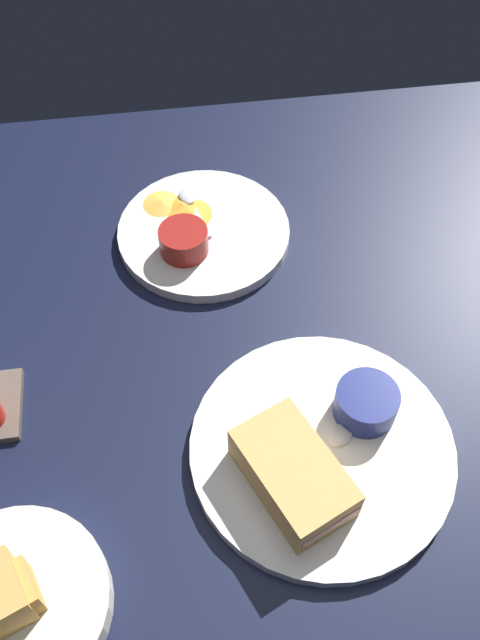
% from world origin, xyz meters
% --- Properties ---
extents(ground_plane, '(1.10, 1.10, 0.03)m').
position_xyz_m(ground_plane, '(0.00, 0.00, -0.01)').
color(ground_plane, black).
extents(plate_sandwich_main, '(0.29, 0.29, 0.02)m').
position_xyz_m(plate_sandwich_main, '(-0.07, -0.09, 0.01)').
color(plate_sandwich_main, silver).
rests_on(plate_sandwich_main, ground_plane).
extents(sandwich_half_near, '(0.15, 0.12, 0.05)m').
position_xyz_m(sandwich_half_near, '(-0.11, -0.04, 0.04)').
color(sandwich_half_near, tan).
rests_on(sandwich_half_near, plate_sandwich_main).
extents(ramekin_dark_sauce, '(0.07, 0.07, 0.04)m').
position_xyz_m(ramekin_dark_sauce, '(-0.04, -0.14, 0.04)').
color(ramekin_dark_sauce, navy).
rests_on(ramekin_dark_sauce, plate_sandwich_main).
extents(spoon_by_dark_ramekin, '(0.07, 0.09, 0.01)m').
position_xyz_m(spoon_by_dark_ramekin, '(-0.07, -0.10, 0.02)').
color(spoon_by_dark_ramekin, silver).
rests_on(spoon_by_dark_ramekin, plate_sandwich_main).
extents(plate_chips_companion, '(0.23, 0.23, 0.02)m').
position_xyz_m(plate_chips_companion, '(0.26, 0.01, 0.01)').
color(plate_chips_companion, silver).
rests_on(plate_chips_companion, ground_plane).
extents(ramekin_light_gravy, '(0.06, 0.06, 0.04)m').
position_xyz_m(ramekin_light_gravy, '(0.23, 0.04, 0.04)').
color(ramekin_light_gravy, maroon).
rests_on(ramekin_light_gravy, plate_chips_companion).
extents(spoon_by_gravy_ramekin, '(0.10, 0.04, 0.01)m').
position_xyz_m(spoon_by_gravy_ramekin, '(0.31, 0.02, 0.02)').
color(spoon_by_gravy_ramekin, silver).
rests_on(spoon_by_gravy_ramekin, plate_chips_companion).
extents(plantain_chip_scatter, '(0.09, 0.10, 0.01)m').
position_xyz_m(plantain_chip_scatter, '(0.31, 0.04, 0.02)').
color(plantain_chip_scatter, gold).
rests_on(plantain_chip_scatter, plate_chips_companion).
extents(bread_basket_rear, '(0.18, 0.18, 0.08)m').
position_xyz_m(bread_basket_rear, '(-0.19, 0.24, 0.02)').
color(bread_basket_rear, silver).
rests_on(bread_basket_rear, ground_plane).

